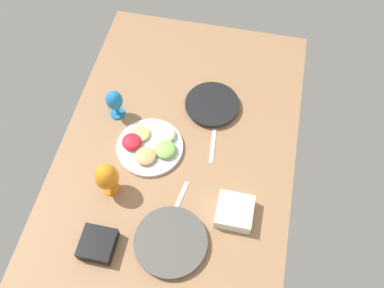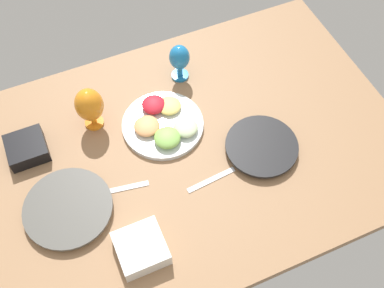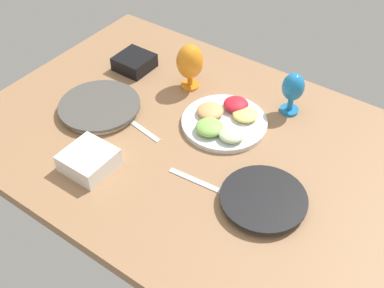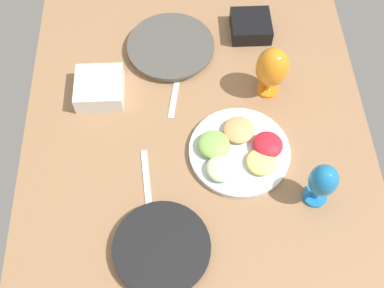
{
  "view_description": "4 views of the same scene",
  "coord_description": "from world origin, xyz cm",
  "px_view_note": "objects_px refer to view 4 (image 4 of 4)",
  "views": [
    {
      "loc": [
        90.47,
        25.81,
        163.13
      ],
      "look_at": [
        -1.79,
        6.47,
        4.79
      ],
      "focal_mm": 39.61,
      "sensor_mm": 36.0,
      "label": 1
    },
    {
      "loc": [
        30.46,
        81.86,
        140.42
      ],
      "look_at": [
        -4.04,
        2.09,
        4.79
      ],
      "focal_mm": 44.01,
      "sensor_mm": 36.0,
      "label": 2
    },
    {
      "loc": [
        -61.88,
        96.09,
        108.42
      ],
      "look_at": [
        1.81,
        6.55,
        4.79
      ],
      "focal_mm": 44.85,
      "sensor_mm": 36.0,
      "label": 3
    },
    {
      "loc": [
        -64.83,
        4.86,
        120.95
      ],
      "look_at": [
        2.29,
        1.81,
        4.79
      ],
      "focal_mm": 44.18,
      "sensor_mm": 36.0,
      "label": 4
    }
  ],
  "objects_px": {
    "hurricane_glass_orange": "(272,68)",
    "square_bowl_white": "(99,87)",
    "dinner_plate_right": "(171,47)",
    "hurricane_glass_blue": "(323,182)",
    "square_bowl_black": "(251,25)",
    "fruit_platter": "(239,150)",
    "dinner_plate_left": "(162,248)"
  },
  "relations": [
    {
      "from": "hurricane_glass_orange",
      "to": "square_bowl_white",
      "type": "distance_m",
      "value": 0.53
    },
    {
      "from": "dinner_plate_right",
      "to": "hurricane_glass_blue",
      "type": "relative_size",
      "value": 1.83
    },
    {
      "from": "dinner_plate_right",
      "to": "square_bowl_black",
      "type": "xyz_separation_m",
      "value": [
        0.07,
        -0.27,
        0.02
      ]
    },
    {
      "from": "dinner_plate_right",
      "to": "hurricane_glass_orange",
      "type": "relative_size",
      "value": 1.62
    },
    {
      "from": "dinner_plate_right",
      "to": "hurricane_glass_blue",
      "type": "distance_m",
      "value": 0.68
    },
    {
      "from": "fruit_platter",
      "to": "hurricane_glass_blue",
      "type": "relative_size",
      "value": 1.87
    },
    {
      "from": "dinner_plate_right",
      "to": "fruit_platter",
      "type": "relative_size",
      "value": 0.98
    },
    {
      "from": "fruit_platter",
      "to": "dinner_plate_left",
      "type": "bearing_deg",
      "value": 140.77
    },
    {
      "from": "dinner_plate_right",
      "to": "fruit_platter",
      "type": "bearing_deg",
      "value": -154.92
    },
    {
      "from": "dinner_plate_right",
      "to": "square_bowl_white",
      "type": "bearing_deg",
      "value": 127.08
    },
    {
      "from": "square_bowl_white",
      "to": "square_bowl_black",
      "type": "relative_size",
      "value": 1.1
    },
    {
      "from": "dinner_plate_right",
      "to": "hurricane_glass_orange",
      "type": "height_order",
      "value": "hurricane_glass_orange"
    },
    {
      "from": "hurricane_glass_orange",
      "to": "hurricane_glass_blue",
      "type": "bearing_deg",
      "value": -167.2
    },
    {
      "from": "fruit_platter",
      "to": "hurricane_glass_orange",
      "type": "relative_size",
      "value": 1.66
    },
    {
      "from": "fruit_platter",
      "to": "dinner_plate_right",
      "type": "bearing_deg",
      "value": 25.08
    },
    {
      "from": "square_bowl_white",
      "to": "dinner_plate_left",
      "type": "bearing_deg",
      "value": -160.14
    },
    {
      "from": "dinner_plate_right",
      "to": "square_bowl_white",
      "type": "height_order",
      "value": "square_bowl_white"
    },
    {
      "from": "fruit_platter",
      "to": "square_bowl_white",
      "type": "relative_size",
      "value": 2.02
    },
    {
      "from": "hurricane_glass_blue",
      "to": "hurricane_glass_orange",
      "type": "bearing_deg",
      "value": 12.8
    },
    {
      "from": "hurricane_glass_orange",
      "to": "dinner_plate_left",
      "type": "bearing_deg",
      "value": 146.02
    },
    {
      "from": "square_bowl_black",
      "to": "fruit_platter",
      "type": "bearing_deg",
      "value": 169.96
    },
    {
      "from": "hurricane_glass_blue",
      "to": "square_bowl_black",
      "type": "distance_m",
      "value": 0.63
    },
    {
      "from": "dinner_plate_right",
      "to": "square_bowl_black",
      "type": "height_order",
      "value": "square_bowl_black"
    },
    {
      "from": "fruit_platter",
      "to": "hurricane_glass_blue",
      "type": "distance_m",
      "value": 0.26
    },
    {
      "from": "hurricane_glass_blue",
      "to": "square_bowl_black",
      "type": "height_order",
      "value": "hurricane_glass_blue"
    },
    {
      "from": "dinner_plate_left",
      "to": "square_bowl_black",
      "type": "bearing_deg",
      "value": -22.49
    },
    {
      "from": "hurricane_glass_orange",
      "to": "square_bowl_black",
      "type": "bearing_deg",
      "value": 6.58
    },
    {
      "from": "dinner_plate_right",
      "to": "square_bowl_black",
      "type": "relative_size",
      "value": 2.19
    },
    {
      "from": "dinner_plate_left",
      "to": "fruit_platter",
      "type": "relative_size",
      "value": 0.86
    },
    {
      "from": "dinner_plate_left",
      "to": "hurricane_glass_orange",
      "type": "bearing_deg",
      "value": -33.98
    },
    {
      "from": "square_bowl_white",
      "to": "square_bowl_black",
      "type": "bearing_deg",
      "value": -64.3
    },
    {
      "from": "dinner_plate_left",
      "to": "square_bowl_black",
      "type": "xyz_separation_m",
      "value": [
        0.75,
        -0.31,
        0.02
      ]
    }
  ]
}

